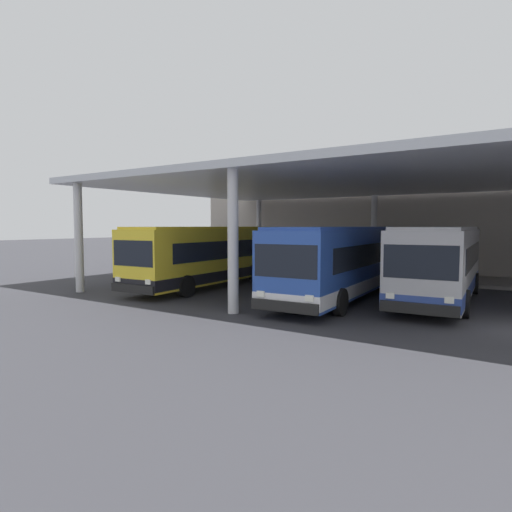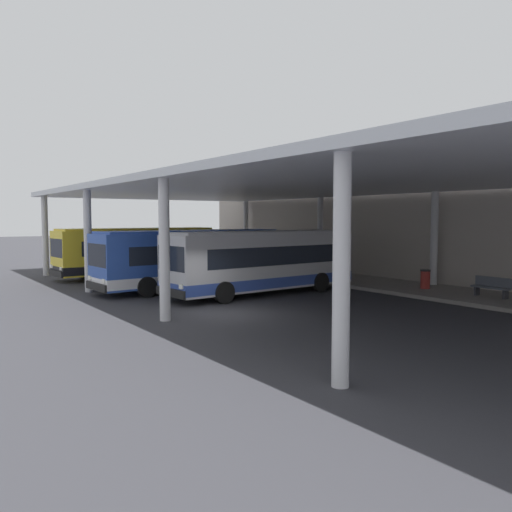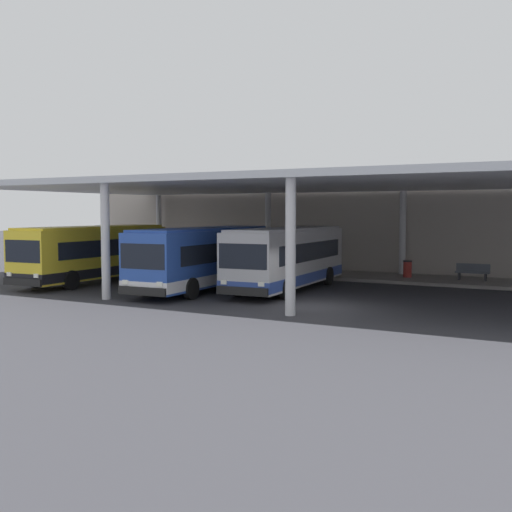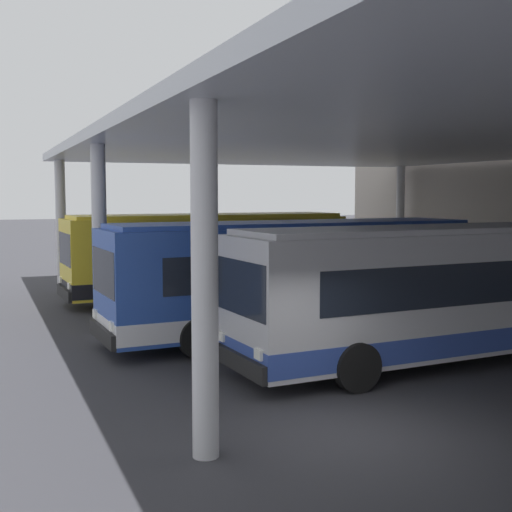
{
  "view_description": "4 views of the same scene",
  "coord_description": "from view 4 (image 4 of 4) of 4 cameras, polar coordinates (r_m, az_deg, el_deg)",
  "views": [
    {
      "loc": [
        0.03,
        -15.07,
        3.21
      ],
      "look_at": [
        -12.26,
        3.6,
        1.64
      ],
      "focal_mm": 30.09,
      "sensor_mm": 36.0,
      "label": 1
    },
    {
      "loc": [
        17.56,
        -10.62,
        3.8
      ],
      "look_at": [
        -5.49,
        5.46,
        1.75
      ],
      "focal_mm": 36.3,
      "sensor_mm": 36.0,
      "label": 2
    },
    {
      "loc": [
        9.94,
        -23.59,
        3.95
      ],
      "look_at": [
        -4.68,
        3.37,
        1.76
      ],
      "focal_mm": 43.03,
      "sensor_mm": 36.0,
      "label": 3
    },
    {
      "loc": [
        9.35,
        -5.52,
        3.91
      ],
      "look_at": [
        -11.91,
        3.2,
        1.8
      ],
      "focal_mm": 47.49,
      "sensor_mm": 36.0,
      "label": 4
    }
  ],
  "objects": [
    {
      "name": "ground_plane",
      "position": [
        11.55,
        8.04,
        -14.61
      ],
      "size": [
        200.0,
        200.0,
        0.0
      ],
      "primitive_type": "plane",
      "color": "#333338"
    },
    {
      "name": "bus_nearest_bay",
      "position": [
        25.2,
        -4.03,
        0.11
      ],
      "size": [
        3.04,
        10.63,
        3.17
      ],
      "color": "yellow",
      "rests_on": "ground"
    },
    {
      "name": "bus_second_bay",
      "position": [
        18.44,
        3.27,
        -1.78
      ],
      "size": [
        3.07,
        10.64,
        3.17
      ],
      "color": "#284CA8",
      "rests_on": "ground"
    },
    {
      "name": "bus_middle_bay",
      "position": [
        16.35,
        15.52,
        -2.87
      ],
      "size": [
        3.17,
        10.66,
        3.17
      ],
      "color": "#B7B7BC",
      "rests_on": "ground"
    }
  ]
}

